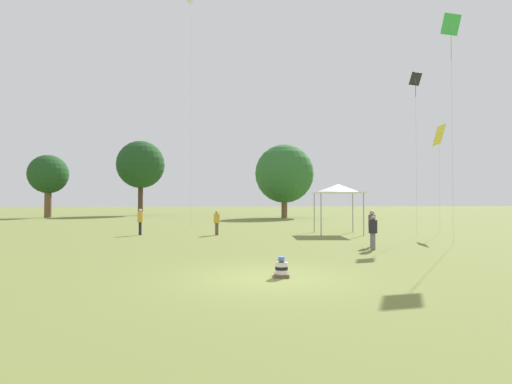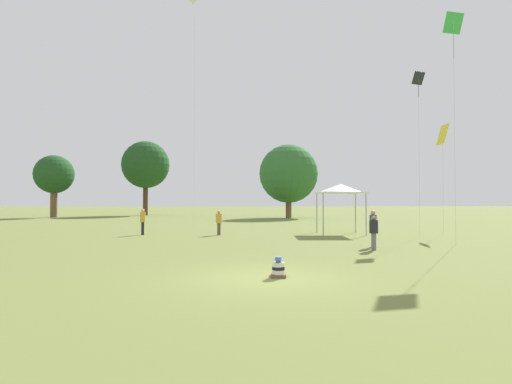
{
  "view_description": "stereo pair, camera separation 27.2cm",
  "coord_description": "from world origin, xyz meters",
  "px_view_note": "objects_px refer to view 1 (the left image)",
  "views": [
    {
      "loc": [
        -1.26,
        -11.36,
        2.2
      ],
      "look_at": [
        0.12,
        5.9,
        2.59
      ],
      "focal_mm": 28.0,
      "sensor_mm": 36.0,
      "label": 1
    },
    {
      "loc": [
        -0.99,
        -11.38,
        2.2
      ],
      "look_at": [
        0.12,
        5.9,
        2.59
      ],
      "focal_mm": 28.0,
      "sensor_mm": 36.0,
      "label": 2
    }
  ],
  "objects_px": {
    "kite_1": "(451,32)",
    "kite_0": "(191,4)",
    "canopy_tent": "(338,189)",
    "person_standing_1": "(373,230)",
    "seated_toddler": "(281,269)",
    "distant_tree_0": "(48,175)",
    "distant_tree_1": "(141,165)",
    "distant_tree_2": "(284,174)",
    "person_standing_3": "(372,225)",
    "person_standing_0": "(217,221)",
    "person_standing_2": "(140,219)",
    "kite_3": "(439,136)",
    "kite_2": "(416,86)"
  },
  "relations": [
    {
      "from": "person_standing_0",
      "to": "distant_tree_2",
      "type": "bearing_deg",
      "value": 171.5
    },
    {
      "from": "seated_toddler",
      "to": "person_standing_1",
      "type": "distance_m",
      "value": 7.87
    },
    {
      "from": "distant_tree_0",
      "to": "distant_tree_1",
      "type": "height_order",
      "value": "distant_tree_1"
    },
    {
      "from": "person_standing_3",
      "to": "kite_3",
      "type": "relative_size",
      "value": 0.24
    },
    {
      "from": "person_standing_0",
      "to": "person_standing_1",
      "type": "bearing_deg",
      "value": 49.89
    },
    {
      "from": "seated_toddler",
      "to": "distant_tree_2",
      "type": "relative_size",
      "value": 0.06
    },
    {
      "from": "seated_toddler",
      "to": "person_standing_3",
      "type": "relative_size",
      "value": 0.34
    },
    {
      "from": "person_standing_2",
      "to": "canopy_tent",
      "type": "relative_size",
      "value": 0.51
    },
    {
      "from": "person_standing_0",
      "to": "person_standing_2",
      "type": "xyz_separation_m",
      "value": [
        -4.93,
        0.43,
        0.09
      ]
    },
    {
      "from": "distant_tree_2",
      "to": "kite_1",
      "type": "bearing_deg",
      "value": -83.36
    },
    {
      "from": "canopy_tent",
      "to": "distant_tree_1",
      "type": "bearing_deg",
      "value": 119.45
    },
    {
      "from": "person_standing_3",
      "to": "kite_3",
      "type": "distance_m",
      "value": 11.63
    },
    {
      "from": "seated_toddler",
      "to": "distant_tree_1",
      "type": "xyz_separation_m",
      "value": [
        -14.44,
        50.76,
        7.51
      ]
    },
    {
      "from": "kite_2",
      "to": "distant_tree_0",
      "type": "bearing_deg",
      "value": -13.2
    },
    {
      "from": "kite_2",
      "to": "distant_tree_0",
      "type": "relative_size",
      "value": 1.23
    },
    {
      "from": "person_standing_0",
      "to": "kite_0",
      "type": "relative_size",
      "value": 0.08
    },
    {
      "from": "person_standing_2",
      "to": "distant_tree_1",
      "type": "xyz_separation_m",
      "value": [
        -7.38,
        35.95,
        6.73
      ]
    },
    {
      "from": "distant_tree_2",
      "to": "kite_2",
      "type": "bearing_deg",
      "value": -81.67
    },
    {
      "from": "person_standing_1",
      "to": "distant_tree_2",
      "type": "distance_m",
      "value": 34.54
    },
    {
      "from": "person_standing_1",
      "to": "person_standing_2",
      "type": "bearing_deg",
      "value": -40.49
    },
    {
      "from": "seated_toddler",
      "to": "distant_tree_1",
      "type": "bearing_deg",
      "value": 112.47
    },
    {
      "from": "canopy_tent",
      "to": "distant_tree_1",
      "type": "relative_size",
      "value": 0.29
    },
    {
      "from": "kite_2",
      "to": "distant_tree_0",
      "type": "height_order",
      "value": "kite_2"
    },
    {
      "from": "kite_1",
      "to": "kite_0",
      "type": "bearing_deg",
      "value": -12.53
    },
    {
      "from": "person_standing_1",
      "to": "canopy_tent",
      "type": "distance_m",
      "value": 8.97
    },
    {
      "from": "person_standing_1",
      "to": "distant_tree_2",
      "type": "xyz_separation_m",
      "value": [
        1.16,
        34.17,
        4.85
      ]
    },
    {
      "from": "person_standing_0",
      "to": "person_standing_3",
      "type": "distance_m",
      "value": 10.39
    },
    {
      "from": "person_standing_1",
      "to": "kite_3",
      "type": "height_order",
      "value": "kite_3"
    },
    {
      "from": "seated_toddler",
      "to": "distant_tree_0",
      "type": "xyz_separation_m",
      "value": [
        -24.85,
        43.14,
        5.43
      ]
    },
    {
      "from": "kite_3",
      "to": "seated_toddler",
      "type": "bearing_deg",
      "value": 10.73
    },
    {
      "from": "kite_0",
      "to": "distant_tree_2",
      "type": "distance_m",
      "value": 24.06
    },
    {
      "from": "distant_tree_1",
      "to": "person_standing_1",
      "type": "bearing_deg",
      "value": -66.49
    },
    {
      "from": "distant_tree_2",
      "to": "kite_3",
      "type": "bearing_deg",
      "value": -75.55
    },
    {
      "from": "kite_3",
      "to": "distant_tree_0",
      "type": "relative_size",
      "value": 0.88
    },
    {
      "from": "kite_3",
      "to": "distant_tree_2",
      "type": "bearing_deg",
      "value": -113.0
    },
    {
      "from": "person_standing_0",
      "to": "kite_2",
      "type": "bearing_deg",
      "value": 90.26
    },
    {
      "from": "kite_2",
      "to": "kite_3",
      "type": "height_order",
      "value": "kite_2"
    },
    {
      "from": "person_standing_3",
      "to": "canopy_tent",
      "type": "distance_m",
      "value": 7.69
    },
    {
      "from": "person_standing_0",
      "to": "distant_tree_1",
      "type": "bearing_deg",
      "value": -151.95
    },
    {
      "from": "seated_toddler",
      "to": "kite_0",
      "type": "bearing_deg",
      "value": 107.52
    },
    {
      "from": "distant_tree_1",
      "to": "seated_toddler",
      "type": "bearing_deg",
      "value": -74.12
    },
    {
      "from": "person_standing_2",
      "to": "distant_tree_1",
      "type": "distance_m",
      "value": 37.31
    },
    {
      "from": "kite_1",
      "to": "distant_tree_1",
      "type": "height_order",
      "value": "kite_1"
    },
    {
      "from": "person_standing_0",
      "to": "kite_0",
      "type": "height_order",
      "value": "kite_0"
    },
    {
      "from": "person_standing_0",
      "to": "kite_3",
      "type": "relative_size",
      "value": 0.22
    },
    {
      "from": "seated_toddler",
      "to": "distant_tree_0",
      "type": "distance_m",
      "value": 50.08
    },
    {
      "from": "seated_toddler",
      "to": "canopy_tent",
      "type": "xyz_separation_m",
      "value": [
        5.92,
        14.7,
        2.76
      ]
    },
    {
      "from": "distant_tree_1",
      "to": "kite_3",
      "type": "bearing_deg",
      "value": -53.15
    },
    {
      "from": "kite_1",
      "to": "person_standing_3",
      "type": "bearing_deg",
      "value": 43.17
    },
    {
      "from": "canopy_tent",
      "to": "person_standing_1",
      "type": "bearing_deg",
      "value": -95.9
    }
  ]
}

